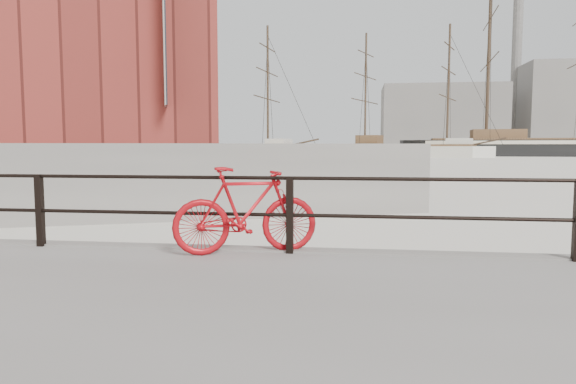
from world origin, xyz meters
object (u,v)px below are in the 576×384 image
at_px(bicycle, 246,210).
at_px(schooner_left, 230,157).
at_px(workboat_near, 36,168).
at_px(schooner_mid, 404,157).
at_px(workboat_far, 126,163).

relative_size(bicycle, schooner_left, 0.07).
xyz_separation_m(bicycle, schooner_left, (-17.57, 68.73, -0.91)).
height_order(schooner_left, workboat_near, schooner_left).
height_order(schooner_mid, workboat_far, schooner_mid).
relative_size(schooner_mid, workboat_far, 3.00).
bearing_deg(schooner_left, bicycle, -67.66).
relative_size(bicycle, schooner_mid, 0.06).
distance_m(bicycle, workboat_near, 38.66).
distance_m(bicycle, workboat_far, 49.06).
distance_m(schooner_mid, workboat_far, 46.22).
relative_size(schooner_left, workboat_far, 2.70).
bearing_deg(schooner_mid, bicycle, -75.68).
bearing_deg(schooner_mid, schooner_left, -139.91).
distance_m(bicycle, schooner_mid, 78.48).
distance_m(workboat_near, workboat_far, 13.16).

